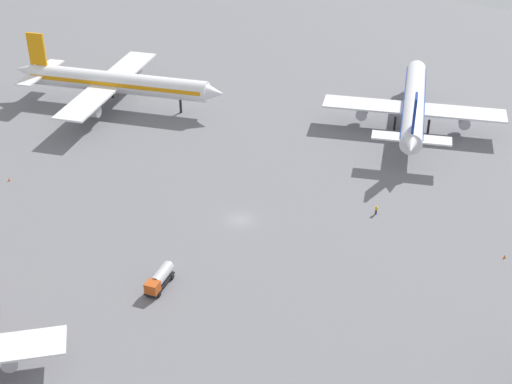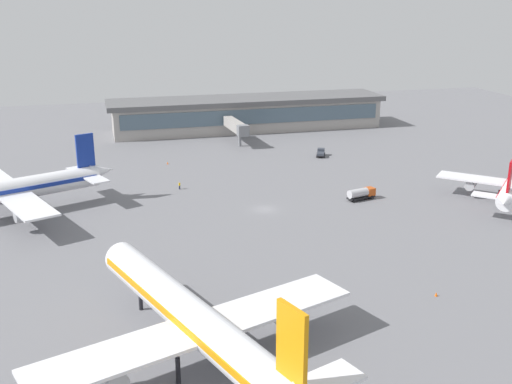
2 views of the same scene
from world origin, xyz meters
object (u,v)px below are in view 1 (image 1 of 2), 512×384
safety_cone_near_gate (505,256)px  airplane_taxiing (414,104)px  airplane_distant (115,82)px  safety_cone_far_side (9,179)px  ground_crew_worker (376,210)px  fuel_truck (160,279)px

safety_cone_near_gate → airplane_taxiing: bearing=41.8°
airplane_distant → safety_cone_far_side: airplane_distant is taller
ground_crew_worker → safety_cone_near_gate: 22.38m
safety_cone_near_gate → safety_cone_far_side: same height
airplane_taxiing → safety_cone_far_side: (-63.75, 51.60, -4.89)m
airplane_distant → safety_cone_near_gate: bearing=-24.7°
airplane_distant → safety_cone_near_gate: airplane_distant is taller
safety_cone_far_side → airplane_taxiing: bearing=-39.0°
airplane_distant → ground_crew_worker: size_ratio=28.91×
safety_cone_near_gate → ground_crew_worker: bearing=89.7°
airplane_distant → ground_crew_worker: bearing=-26.3°
safety_cone_far_side → airplane_distant: bearing=11.7°
airplane_distant → airplane_taxiing: bearing=5.3°
airplane_distant → fuel_truck: (-44.07, -51.13, -4.14)m
fuel_truck → ground_crew_worker: bearing=139.8°
airplane_taxiing → safety_cone_far_side: airplane_taxiing is taller
safety_cone_near_gate → safety_cone_far_side: size_ratio=1.00×
airplane_taxiing → safety_cone_near_gate: airplane_taxiing is taller
airplane_taxiing → safety_cone_far_side: size_ratio=74.45×
airplane_distant → safety_cone_far_side: 37.38m
airplane_taxiing → fuel_truck: 72.12m
safety_cone_near_gate → safety_cone_far_side: bearing=108.7°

